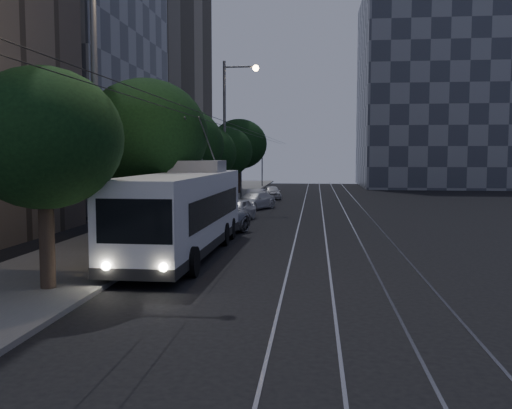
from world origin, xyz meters
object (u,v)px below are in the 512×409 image
at_px(trolleybus, 184,212).
at_px(car_white_c, 255,197).
at_px(car_white_d, 272,192).
at_px(streetlamp_near, 108,68).
at_px(pickup_silver, 205,221).
at_px(car_white_a, 236,210).
at_px(streetlamp_far, 230,122).
at_px(car_white_b, 254,201).

relative_size(trolleybus, car_white_c, 3.31).
relative_size(car_white_d, streetlamp_near, 0.32).
relative_size(pickup_silver, streetlamp_near, 0.47).
bearing_deg(car_white_a, streetlamp_far, 113.03).
bearing_deg(car_white_b, streetlamp_far, -111.64).
bearing_deg(pickup_silver, car_white_d, 109.94).
xyz_separation_m(pickup_silver, streetlamp_far, (-0.59, 12.43, 5.57)).
distance_m(trolleybus, streetlamp_near, 6.83).
height_order(pickup_silver, streetlamp_near, streetlamp_near).
xyz_separation_m(car_white_a, streetlamp_near, (-1.80, -16.34, 6.07)).
bearing_deg(car_white_c, car_white_a, -85.79).
height_order(pickup_silver, streetlamp_far, streetlamp_far).
relative_size(car_white_c, car_white_d, 1.07).
bearing_deg(streetlamp_far, car_white_d, 79.59).
bearing_deg(car_white_d, streetlamp_near, -104.29).
distance_m(pickup_silver, car_white_d, 23.79).
xyz_separation_m(pickup_silver, streetlamp_near, (-1.18, -9.85, 6.00)).
bearing_deg(car_white_c, trolleybus, -86.87).
height_order(car_white_a, streetlamp_far, streetlamp_far).
relative_size(car_white_a, car_white_c, 1.04).
xyz_separation_m(car_white_a, car_white_d, (0.87, 17.25, -0.06)).
xyz_separation_m(car_white_d, streetlamp_near, (-2.67, -33.59, 6.13)).
distance_m(car_white_d, streetlamp_near, 34.25).
bearing_deg(trolleybus, car_white_d, 88.39).
distance_m(car_white_c, streetlamp_far, 7.76).
relative_size(car_white_b, car_white_c, 1.13).
height_order(trolleybus, car_white_c, trolleybus).
xyz_separation_m(car_white_b, streetlamp_far, (-1.52, -1.44, 5.68)).
bearing_deg(car_white_b, trolleybus, -67.44).
bearing_deg(car_white_a, car_white_b, 99.13).
bearing_deg(streetlamp_far, car_white_a, -78.49).
bearing_deg(car_white_d, trolleybus, -102.32).
bearing_deg(car_white_a, pickup_silver, -83.95).
bearing_deg(car_white_c, car_white_d, 86.28).
distance_m(trolleybus, pickup_silver, 5.51).
relative_size(car_white_c, streetlamp_near, 0.34).
height_order(trolleybus, car_white_d, trolleybus).
height_order(trolleybus, pickup_silver, trolleybus).
xyz_separation_m(car_white_c, streetlamp_near, (-1.81, -27.42, 6.11)).
bearing_deg(car_white_a, trolleybus, -80.60).
xyz_separation_m(pickup_silver, car_white_c, (0.63, 17.57, -0.12)).
distance_m(car_white_c, car_white_d, 6.23).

